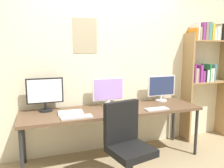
% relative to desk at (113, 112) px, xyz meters
% --- Properties ---
extents(wall_back, '(4.92, 0.11, 2.60)m').
position_rel_desk_xyz_m(wall_back, '(-0.00, 0.42, 0.61)').
color(wall_back, beige).
rests_on(wall_back, ground_plane).
extents(desk, '(2.52, 0.68, 0.74)m').
position_rel_desk_xyz_m(desk, '(0.00, 0.00, 0.00)').
color(desk, brown).
rests_on(desk, ground_plane).
extents(bookshelf, '(0.83, 0.28, 2.01)m').
position_rel_desk_xyz_m(bookshelf, '(1.76, 0.23, 0.61)').
color(bookshelf, '#9E7A4C').
rests_on(bookshelf, ground_plane).
extents(office_chair, '(0.53, 0.53, 0.99)m').
position_rel_desk_xyz_m(office_chair, '(-0.08, -0.70, -0.29)').
color(office_chair, '#2D2D33').
rests_on(office_chair, ground_plane).
extents(monitor_left, '(0.48, 0.18, 0.45)m').
position_rel_desk_xyz_m(monitor_left, '(-0.90, 0.21, 0.30)').
color(monitor_left, black).
rests_on(monitor_left, desk).
extents(monitor_center, '(0.48, 0.18, 0.42)m').
position_rel_desk_xyz_m(monitor_center, '(0.00, 0.21, 0.27)').
color(monitor_center, silver).
rests_on(monitor_center, desk).
extents(monitor_right, '(0.48, 0.18, 0.41)m').
position_rel_desk_xyz_m(monitor_right, '(0.90, 0.21, 0.27)').
color(monitor_right, silver).
rests_on(monitor_right, desk).
extents(keyboard_left, '(0.39, 0.13, 0.02)m').
position_rel_desk_xyz_m(keyboard_left, '(-0.56, -0.23, 0.06)').
color(keyboard_left, silver).
rests_on(keyboard_left, desk).
extents(keyboard_right, '(0.33, 0.13, 0.02)m').
position_rel_desk_xyz_m(keyboard_right, '(0.56, -0.23, 0.06)').
color(keyboard_right, silver).
rests_on(keyboard_right, desk).
extents(computer_mouse, '(0.06, 0.10, 0.03)m').
position_rel_desk_xyz_m(computer_mouse, '(-0.05, -0.18, 0.06)').
color(computer_mouse, black).
rests_on(computer_mouse, desk).
extents(laptop_closed, '(0.33, 0.24, 0.02)m').
position_rel_desk_xyz_m(laptop_closed, '(-0.60, -0.03, 0.06)').
color(laptop_closed, silver).
rests_on(laptop_closed, desk).
extents(coffee_mug, '(0.11, 0.08, 0.09)m').
position_rel_desk_xyz_m(coffee_mug, '(-0.05, 0.06, 0.09)').
color(coffee_mug, white).
rests_on(coffee_mug, desk).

